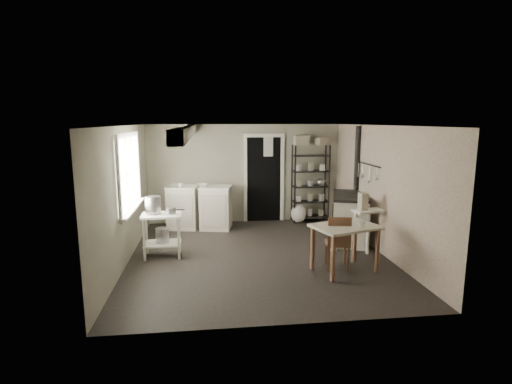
{
  "coord_description": "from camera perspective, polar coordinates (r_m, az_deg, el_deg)",
  "views": [
    {
      "loc": [
        -0.86,
        -6.8,
        2.38
      ],
      "look_at": [
        0.0,
        0.3,
        1.1
      ],
      "focal_mm": 28.0,
      "sensor_mm": 36.0,
      "label": 1
    }
  ],
  "objects": [
    {
      "name": "bucket",
      "position": [
        7.29,
        -13.24,
        -6.02
      ],
      "size": [
        0.29,
        0.29,
        0.25
      ],
      "primitive_type": "cylinder",
      "rotation": [
        0.0,
        0.0,
        -0.32
      ],
      "color": "#B7B7B9",
      "rests_on": "prep_table"
    },
    {
      "name": "table_cup",
      "position": [
        6.38,
        14.88,
        -4.44
      ],
      "size": [
        0.12,
        0.12,
        0.1
      ],
      "primitive_type": "imported",
      "rotation": [
        0.0,
        0.0,
        -0.15
      ],
      "color": "white",
      "rests_on": "work_table"
    },
    {
      "name": "storage_box_a",
      "position": [
        9.36,
        6.51,
        7.83
      ],
      "size": [
        0.32,
        0.29,
        0.22
      ],
      "primitive_type": "cube",
      "rotation": [
        0.0,
        0.0,
        0.03
      ],
      "color": "beige",
      "rests_on": "shelf_rack"
    },
    {
      "name": "counter_cup",
      "position": [
        8.78,
        -10.74,
        0.7
      ],
      "size": [
        0.15,
        0.15,
        0.09
      ],
      "primitive_type": "imported",
      "rotation": [
        0.0,
        0.0,
        -0.39
      ],
      "color": "white",
      "rests_on": "base_cabinets"
    },
    {
      "name": "prep_table",
      "position": [
        7.26,
        -13.25,
        -5.95
      ],
      "size": [
        0.69,
        0.51,
        0.77
      ],
      "primitive_type": null,
      "rotation": [
        0.0,
        0.0,
        0.04
      ],
      "color": "white",
      "rests_on": "ground"
    },
    {
      "name": "ceiling_beam",
      "position": [
        6.81,
        -9.88,
        8.49
      ],
      "size": [
        0.18,
        5.0,
        0.18
      ],
      "primitive_type": null,
      "color": "white",
      "rests_on": "ceiling"
    },
    {
      "name": "wall_left",
      "position": [
        7.04,
        -18.18,
        -0.42
      ],
      "size": [
        0.02,
        5.0,
        2.3
      ],
      "primitive_type": "cube",
      "color": "#9D9985",
      "rests_on": "ground"
    },
    {
      "name": "shelf_rack",
      "position": [
        9.52,
        7.77,
        1.43
      ],
      "size": [
        0.88,
        0.37,
        1.82
      ],
      "primitive_type": null,
      "rotation": [
        0.0,
        0.0,
        0.04
      ],
      "color": "black",
      "rests_on": "ground"
    },
    {
      "name": "saucepan",
      "position": [
        7.09,
        -12.09,
        -2.54
      ],
      "size": [
        0.19,
        0.19,
        0.1
      ],
      "primitive_type": "cylinder",
      "rotation": [
        0.0,
        0.0,
        0.04
      ],
      "color": "#B7B7B9",
      "rests_on": "prep_table"
    },
    {
      "name": "base_cabinets",
      "position": [
        8.99,
        -8.03,
        -2.28
      ],
      "size": [
        1.55,
        0.9,
        0.96
      ],
      "primitive_type": null,
      "rotation": [
        0.0,
        0.0,
        -0.2
      ],
      "color": "beige",
      "rests_on": "ground"
    },
    {
      "name": "wallpaper_panel",
      "position": [
        7.57,
        17.37,
        0.34
      ],
      "size": [
        0.01,
        5.0,
        2.3
      ],
      "primitive_type": null,
      "color": "beige",
      "rests_on": "wall_right"
    },
    {
      "name": "wall_right",
      "position": [
        7.58,
        17.43,
        0.34
      ],
      "size": [
        0.02,
        5.0,
        2.3
      ],
      "primitive_type": "cube",
      "color": "#9D9985",
      "rests_on": "ground"
    },
    {
      "name": "side_ledge",
      "position": [
        7.44,
        15.62,
        -5.43
      ],
      "size": [
        0.58,
        0.39,
        0.82
      ],
      "primitive_type": null,
      "rotation": [
        0.0,
        0.0,
        0.2
      ],
      "color": "white",
      "rests_on": "ground"
    },
    {
      "name": "floor",
      "position": [
        7.25,
        0.29,
        -9.01
      ],
      "size": [
        5.0,
        5.0,
        0.0
      ],
      "primitive_type": "plane",
      "color": "black",
      "rests_on": "ground"
    },
    {
      "name": "stockpot",
      "position": [
        7.18,
        -14.51,
        -1.75
      ],
      "size": [
        0.35,
        0.35,
        0.29
      ],
      "primitive_type": "cylinder",
      "rotation": [
        0.0,
        0.0,
        -0.41
      ],
      "color": "#B7B7B9",
      "rests_on": "prep_table"
    },
    {
      "name": "stove",
      "position": [
        8.17,
        13.24,
        -3.86
      ],
      "size": [
        1.01,
        1.35,
        0.94
      ],
      "primitive_type": null,
      "rotation": [
        0.0,
        0.0,
        -0.32
      ],
      "color": "beige",
      "rests_on": "ground"
    },
    {
      "name": "storage_box_b",
      "position": [
        9.44,
        9.33,
        7.66
      ],
      "size": [
        0.34,
        0.33,
        0.17
      ],
      "primitive_type": "cube",
      "rotation": [
        0.0,
        0.0,
        0.4
      ],
      "color": "beige",
      "rests_on": "shelf_rack"
    },
    {
      "name": "flour_sack",
      "position": [
        9.48,
        6.08,
        -2.95
      ],
      "size": [
        0.44,
        0.41,
        0.43
      ],
      "primitive_type": "ellipsoid",
      "rotation": [
        0.0,
        0.0,
        0.34
      ],
      "color": "beige",
      "rests_on": "ground"
    },
    {
      "name": "window",
      "position": [
        7.18,
        -17.79,
        2.62
      ],
      "size": [
        0.12,
        1.76,
        1.28
      ],
      "primitive_type": null,
      "color": "white",
      "rests_on": "wall_left"
    },
    {
      "name": "doorway",
      "position": [
        9.46,
        1.12,
        1.77
      ],
      "size": [
        0.96,
        0.1,
        2.08
      ],
      "primitive_type": null,
      "color": "white",
      "rests_on": "ground"
    },
    {
      "name": "floor_crock",
      "position": [
        7.61,
        11.06,
        -7.68
      ],
      "size": [
        0.13,
        0.13,
        0.15
      ],
      "primitive_type": "cylinder",
      "rotation": [
        0.0,
        0.0,
        0.1
      ],
      "color": "white",
      "rests_on": "ground"
    },
    {
      "name": "chair",
      "position": [
        6.67,
        11.57,
        -6.57
      ],
      "size": [
        0.43,
        0.44,
        0.89
      ],
      "primitive_type": null,
      "rotation": [
        0.0,
        0.0,
        -0.18
      ],
      "color": "brown",
      "rests_on": "ground"
    },
    {
      "name": "wall_front",
      "position": [
        4.55,
        4.28,
        -5.58
      ],
      "size": [
        4.5,
        0.02,
        2.3
      ],
      "primitive_type": "cube",
      "color": "#9D9985",
      "rests_on": "ground"
    },
    {
      "name": "shelf_jar",
      "position": [
        9.36,
        5.97,
        3.89
      ],
      "size": [
        0.09,
        0.09,
        0.19
      ],
      "primitive_type": "imported",
      "rotation": [
        0.0,
        0.0,
        -0.02
      ],
      "color": "white",
      "rests_on": "shelf_rack"
    },
    {
      "name": "oats_box",
      "position": [
        7.31,
        15.05,
        -1.0
      ],
      "size": [
        0.12,
        0.2,
        0.3
      ],
      "primitive_type": "cube",
      "rotation": [
        0.0,
        0.0,
        -0.0
      ],
      "color": "beige",
      "rests_on": "side_ledge"
    },
    {
      "name": "stovepipe",
      "position": [
        8.47,
        14.25,
        4.5
      ],
      "size": [
        0.13,
        0.13,
        1.48
      ],
      "primitive_type": null,
      "rotation": [
        0.0,
        0.0,
        0.16
      ],
      "color": "black",
      "rests_on": "stove"
    },
    {
      "name": "wall_back",
      "position": [
        9.42,
        -1.62,
        2.65
      ],
      "size": [
        4.5,
        0.02,
        2.3
      ],
      "primitive_type": "cube",
      "color": "#9D9985",
      "rests_on": "ground"
    },
    {
      "name": "mixing_bowl",
      "position": [
        8.87,
        -7.7,
        0.84
      ],
      "size": [
        0.4,
        0.4,
        0.08
      ],
      "primitive_type": "imported",
      "rotation": [
        0.0,
        0.0,
        0.41
      ],
      "color": "white",
      "rests_on": "base_cabinets"
    },
    {
      "name": "utensil_rail",
      "position": [
        8.04,
        15.45,
        3.87
      ],
      "size": [
        0.06,
        1.2,
        0.44
      ],
      "primitive_type": null,
      "color": "#B7B7B9",
      "rests_on": "wall_right"
    },
    {
      "name": "work_table",
      "position": [
        6.57,
        12.54,
        -7.83
      ],
      "size": [
        1.16,
        0.97,
        0.75
      ],
      "primitive_type": null,
      "rotation": [
        0.0,
        0.0,
        0.32
      ],
      "color": "beige",
      "rests_on": "ground"
    },
    {
      "name": "ceiling",
      "position": [
        6.85,
        0.31,
        9.48
      ],
      "size": [
        5.0,
        5.0,
        0.0
      ],
      "primitive_type": "plane",
      "rotation": [
        3.14,
        0.0,
        0.0
      ],
      "color": "silver",
      "rests_on": "wall_back"
    }
  ]
}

